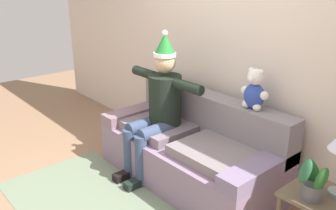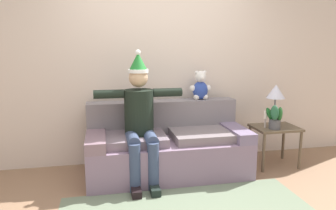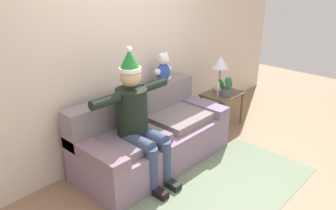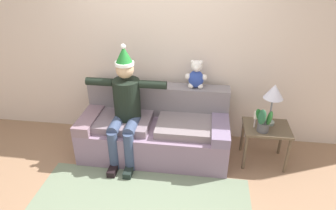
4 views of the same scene
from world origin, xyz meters
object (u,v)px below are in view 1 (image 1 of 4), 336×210
Objects in this scene: person_seated at (158,105)px; side_table at (325,207)px; couch at (193,149)px; potted_plant at (312,181)px; candle_tall at (308,173)px; teddy_bear at (254,91)px.

person_seated reaches higher than side_table.
person_seated reaches higher than couch.
potted_plant reaches higher than side_table.
person_seated reaches higher than potted_plant.
candle_tall is at bearing 2.99° from person_seated.
candle_tall is at bearing -172.84° from side_table.
teddy_bear is at bearing 26.88° from person_seated.
person_seated is 2.66× the size of side_table.
teddy_bear reaches higher than candle_tall.
couch is 8.81× the size of candle_tall.
couch is at bearing 176.23° from candle_tall.
side_table is 1.76× the size of potted_plant.
couch reaches higher than potted_plant.
couch reaches higher than candle_tall.
teddy_bear is 1.18× the size of potted_plant.
person_seated reaches higher than teddy_bear.
couch is 5.96× the size of potted_plant.
couch is at bearing -152.41° from teddy_bear.
couch is 1.27× the size of person_seated.
candle_tall reaches higher than side_table.
person_seated is at bearing -154.18° from couch.
potted_plant is (1.69, 0.00, -0.10)m from person_seated.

